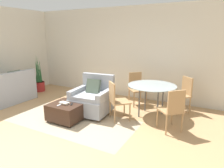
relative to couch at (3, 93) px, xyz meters
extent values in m
plane|color=tan|center=(2.65, -0.90, -0.31)|extent=(20.00, 20.00, 0.00)
cube|color=beige|center=(2.65, 2.33, 1.06)|extent=(12.00, 0.06, 2.75)
cube|color=beige|center=(-0.58, 0.60, 1.06)|extent=(0.06, 12.00, 2.75)
cube|color=tan|center=(2.50, -0.05, -0.31)|extent=(2.94, 1.43, 0.00)
cube|color=brown|center=(2.50, -0.56, -0.31)|extent=(2.88, 0.05, 0.00)
cube|color=brown|center=(2.50, -0.36, -0.31)|extent=(2.88, 0.05, 0.00)
cube|color=brown|center=(2.50, -0.15, -0.31)|extent=(2.88, 0.05, 0.00)
cube|color=brown|center=(2.50, 0.05, -0.31)|extent=(2.88, 0.05, 0.00)
cube|color=brown|center=(2.50, 0.26, -0.31)|extent=(2.88, 0.05, 0.00)
cube|color=brown|center=(2.50, 0.46, -0.31)|extent=(2.88, 0.05, 0.00)
cube|color=#999EA8|center=(-0.06, 0.00, -0.10)|extent=(0.91, 1.70, 0.41)
cube|color=#999EA8|center=(0.33, 0.00, 0.35)|extent=(0.14, 1.70, 0.50)
cube|color=#999EA8|center=(-0.06, 0.79, 0.23)|extent=(0.84, 0.12, 0.26)
cube|color=#4C5B4C|center=(0.03, 0.38, 0.38)|extent=(0.19, 0.40, 0.41)
cube|color=#999EA8|center=(2.65, 0.55, -0.07)|extent=(0.94, 0.96, 0.37)
cube|color=#999EA8|center=(2.65, 0.51, 0.17)|extent=(0.69, 0.82, 0.10)
cube|color=#999EA8|center=(2.62, 0.93, 0.38)|extent=(0.88, 0.19, 0.52)
cube|color=#999EA8|center=(2.27, 0.52, 0.22)|extent=(0.18, 0.83, 0.20)
cube|color=#999EA8|center=(3.02, 0.58, 0.22)|extent=(0.18, 0.83, 0.20)
cylinder|color=brown|center=(2.32, 0.16, -0.28)|extent=(0.05, 0.05, 0.06)
cylinder|color=brown|center=(3.03, 0.21, -0.28)|extent=(0.05, 0.05, 0.06)
cylinder|color=brown|center=(2.26, 0.88, -0.28)|extent=(0.05, 0.05, 0.06)
cylinder|color=brown|center=(2.98, 0.94, -0.28)|extent=(0.05, 0.05, 0.06)
cube|color=#4C5B4C|center=(2.64, 0.66, 0.37)|extent=(0.36, 0.23, 0.36)
cube|color=#382319|center=(2.36, -0.05, -0.09)|extent=(0.73, 0.67, 0.36)
cylinder|color=black|center=(2.04, -0.33, -0.29)|extent=(0.04, 0.04, 0.04)
cylinder|color=black|center=(2.67, -0.33, -0.29)|extent=(0.04, 0.04, 0.04)
cylinder|color=black|center=(2.04, 0.24, -0.29)|extent=(0.04, 0.04, 0.04)
cylinder|color=black|center=(2.67, 0.24, -0.29)|extent=(0.04, 0.04, 0.04)
cube|color=beige|center=(2.34, -0.08, 0.10)|extent=(0.20, 0.13, 0.02)
cube|color=beige|center=(2.33, -0.10, 0.12)|extent=(0.22, 0.14, 0.02)
cube|color=#B7B7BC|center=(2.29, -0.20, 0.09)|extent=(0.05, 0.15, 0.01)
cube|color=black|center=(2.50, -0.02, 0.09)|extent=(0.12, 0.16, 0.01)
cylinder|color=maroon|center=(-0.13, 1.42, -0.15)|extent=(0.37, 0.37, 0.32)
cylinder|color=black|center=(-0.13, 1.42, 0.00)|extent=(0.34, 0.34, 0.02)
cone|color=#286033|center=(-0.08, 1.41, 0.50)|extent=(0.07, 0.20, 0.97)
cone|color=#286033|center=(-0.06, 1.46, 0.39)|extent=(0.08, 0.11, 0.76)
cone|color=#286033|center=(-0.13, 1.51, 0.39)|extent=(0.09, 0.05, 0.75)
cone|color=#286033|center=(-0.17, 1.48, 0.39)|extent=(0.15, 0.12, 0.75)
cone|color=#286033|center=(-0.17, 1.43, 0.48)|extent=(0.09, 0.20, 0.93)
cone|color=#286033|center=(-0.18, 1.41, 0.42)|extent=(0.06, 0.11, 0.82)
cone|color=#286033|center=(-0.15, 1.37, 0.43)|extent=(0.15, 0.09, 0.83)
cone|color=#286033|center=(-0.12, 1.39, 0.37)|extent=(0.11, 0.07, 0.72)
cone|color=#286033|center=(-0.07, 1.38, 0.39)|extent=(0.10, 0.12, 0.76)
cylinder|color=#99A8AD|center=(3.98, 1.14, 0.45)|extent=(1.15, 1.15, 0.01)
cylinder|color=#59595B|center=(3.76, 0.91, 0.06)|extent=(0.04, 0.04, 0.75)
cylinder|color=#59595B|center=(4.21, 0.91, 0.06)|extent=(0.04, 0.04, 0.75)
cylinder|color=#59595B|center=(3.76, 1.36, 0.06)|extent=(0.04, 0.04, 0.75)
cylinder|color=#59595B|center=(4.21, 1.36, 0.06)|extent=(0.04, 0.04, 0.75)
cube|color=tan|center=(3.42, 0.57, 0.12)|extent=(0.59, 0.59, 0.03)
cube|color=tan|center=(3.28, 0.43, 0.36)|extent=(0.29, 0.29, 0.45)
cylinder|color=tan|center=(3.67, 0.57, -0.10)|extent=(0.03, 0.03, 0.42)
cylinder|color=tan|center=(3.42, 0.82, -0.10)|extent=(0.03, 0.03, 0.42)
cylinder|color=tan|center=(3.42, 0.31, -0.10)|extent=(0.03, 0.03, 0.42)
cylinder|color=tan|center=(3.16, 0.57, -0.10)|extent=(0.03, 0.03, 0.42)
cube|color=tan|center=(4.55, 0.57, 0.12)|extent=(0.59, 0.59, 0.03)
cube|color=tan|center=(4.69, 0.43, 0.36)|extent=(0.29, 0.29, 0.45)
cylinder|color=tan|center=(4.55, 0.82, -0.10)|extent=(0.03, 0.03, 0.42)
cylinder|color=tan|center=(4.30, 0.57, -0.10)|extent=(0.03, 0.03, 0.42)
cylinder|color=tan|center=(4.81, 0.57, -0.10)|extent=(0.03, 0.03, 0.42)
cylinder|color=tan|center=(4.55, 0.31, -0.10)|extent=(0.03, 0.03, 0.42)
cube|color=tan|center=(3.42, 1.71, 0.12)|extent=(0.59, 0.59, 0.03)
cube|color=tan|center=(3.28, 1.84, 0.36)|extent=(0.29, 0.29, 0.45)
cylinder|color=tan|center=(3.42, 1.45, -0.10)|extent=(0.03, 0.03, 0.42)
cylinder|color=tan|center=(3.67, 1.71, -0.10)|extent=(0.03, 0.03, 0.42)
cylinder|color=tan|center=(3.16, 1.71, -0.10)|extent=(0.03, 0.03, 0.42)
cylinder|color=tan|center=(3.42, 1.96, -0.10)|extent=(0.03, 0.03, 0.42)
cube|color=tan|center=(4.55, 1.71, 0.12)|extent=(0.59, 0.59, 0.03)
cube|color=tan|center=(4.69, 1.84, 0.36)|extent=(0.29, 0.29, 0.45)
cylinder|color=tan|center=(4.30, 1.71, -0.10)|extent=(0.03, 0.03, 0.42)
cylinder|color=tan|center=(4.55, 1.45, -0.10)|extent=(0.03, 0.03, 0.42)
cylinder|color=tan|center=(4.55, 1.96, -0.10)|extent=(0.03, 0.03, 0.42)
cylinder|color=tan|center=(4.81, 1.71, -0.10)|extent=(0.03, 0.03, 0.42)
camera|label=1|loc=(5.30, -3.35, 1.62)|focal=32.00mm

